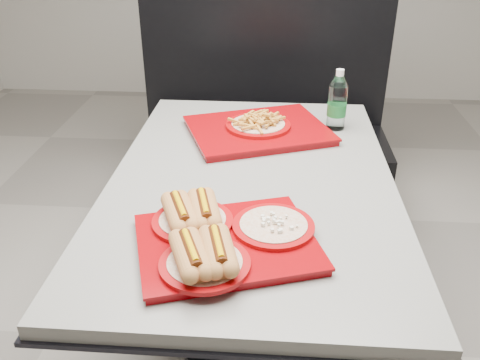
# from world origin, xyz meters

# --- Properties ---
(ground) EXTENTS (6.00, 6.00, 0.00)m
(ground) POSITION_xyz_m (0.00, 0.00, 0.00)
(ground) COLOR gray
(ground) RESTS_ON ground
(diner_table) EXTENTS (0.92, 1.42, 0.75)m
(diner_table) POSITION_xyz_m (0.00, 0.00, 0.58)
(diner_table) COLOR black
(diner_table) RESTS_ON ground
(booth_bench) EXTENTS (1.30, 0.57, 1.35)m
(booth_bench) POSITION_xyz_m (0.00, 1.09, 0.40)
(booth_bench) COLOR black
(booth_bench) RESTS_ON ground
(tray_near) EXTENTS (0.53, 0.46, 0.10)m
(tray_near) POSITION_xyz_m (-0.06, -0.40, 0.79)
(tray_near) COLOR #7F0307
(tray_near) RESTS_ON diner_table
(tray_far) EXTENTS (0.61, 0.55, 0.10)m
(tray_far) POSITION_xyz_m (0.00, 0.34, 0.78)
(tray_far) COLOR #7F0307
(tray_far) RESTS_ON diner_table
(water_bottle) EXTENTS (0.07, 0.07, 0.23)m
(water_bottle) POSITION_xyz_m (0.30, 0.42, 0.85)
(water_bottle) COLOR silver
(water_bottle) RESTS_ON diner_table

